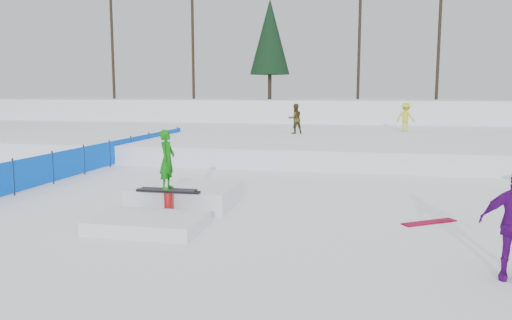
% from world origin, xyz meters
% --- Properties ---
extents(ground, '(120.00, 120.00, 0.00)m').
position_xyz_m(ground, '(0.00, 0.00, 0.00)').
color(ground, white).
extents(snow_berm, '(60.00, 14.00, 2.40)m').
position_xyz_m(snow_berm, '(0.00, 30.00, 1.20)').
color(snow_berm, white).
rests_on(snow_berm, ground).
extents(snow_midrise, '(50.00, 18.00, 0.80)m').
position_xyz_m(snow_midrise, '(0.00, 16.00, 0.40)').
color(snow_midrise, white).
rests_on(snow_midrise, ground).
extents(safety_fence, '(0.05, 16.00, 1.10)m').
position_xyz_m(safety_fence, '(-6.50, 6.60, 0.55)').
color(safety_fence, blue).
rests_on(safety_fence, ground).
extents(treeline, '(40.24, 4.22, 10.50)m').
position_xyz_m(treeline, '(6.18, 28.28, 7.45)').
color(treeline, black).
rests_on(treeline, snow_berm).
extents(walker_olive, '(0.97, 0.90, 1.59)m').
position_xyz_m(walker_olive, '(-0.08, 14.72, 1.59)').
color(walker_olive, '#413515').
rests_on(walker_olive, snow_midrise).
extents(walker_ygreen, '(1.19, 0.99, 1.60)m').
position_xyz_m(walker_ygreen, '(5.78, 17.36, 1.60)').
color(walker_ygreen, '#BFD31F').
rests_on(walker_ygreen, snow_midrise).
extents(loose_board_red, '(1.32, 1.01, 0.03)m').
position_xyz_m(loose_board_red, '(4.99, 0.18, 0.01)').
color(loose_board_red, maroon).
rests_on(loose_board_red, ground).
extents(jib_rail_feature, '(2.60, 4.40, 2.11)m').
position_xyz_m(jib_rail_feature, '(-1.14, 0.06, 0.30)').
color(jib_rail_feature, white).
rests_on(jib_rail_feature, ground).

